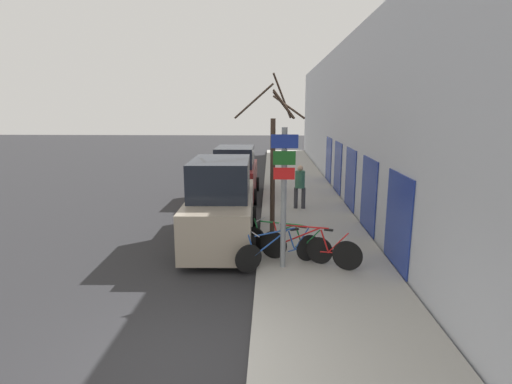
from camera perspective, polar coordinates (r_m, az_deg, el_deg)
ground_plane at (r=16.89m, az=-2.39°, el=-1.01°), size 80.00×80.00×0.00m
sidewalk_curb at (r=19.61m, az=5.84°, el=0.97°), size 3.20×32.00×0.15m
building_facade at (r=19.40m, az=11.30°, el=10.06°), size 0.23×32.00×6.50m
signpost at (r=8.96m, az=3.98°, el=-0.16°), size 0.60×0.15×3.22m
bicycle_0 at (r=9.37m, az=3.37°, el=-8.36°), size 1.99×1.07×0.89m
bicycle_1 at (r=9.56m, az=7.59°, el=-7.88°), size 2.33×0.96×0.95m
bicycle_2 at (r=9.93m, az=4.25°, el=-7.17°), size 2.17×1.09×0.90m
parked_car_0 at (r=11.30m, az=-4.95°, el=-1.94°), size 2.06×4.83×2.41m
parked_car_1 at (r=17.06m, az=-2.95°, el=2.52°), size 1.93×4.31×2.18m
pedestrian_near at (r=14.63m, az=6.29°, el=1.20°), size 0.42×0.36×1.60m
street_tree at (r=11.54m, az=2.53°, el=4.56°), size 2.03×1.04×4.58m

